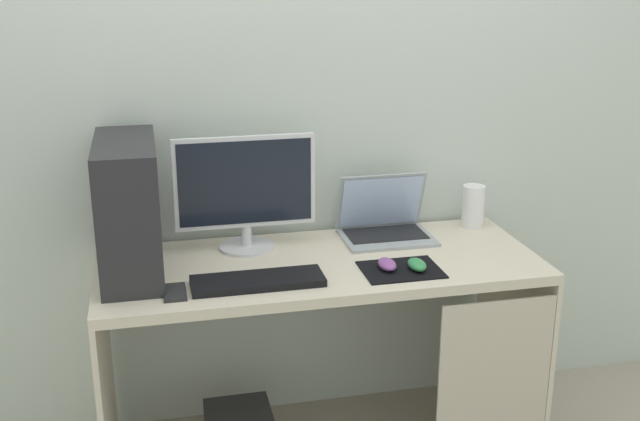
{
  "coord_description": "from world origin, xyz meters",
  "views": [
    {
      "loc": [
        -0.55,
        -2.4,
        1.73
      ],
      "look_at": [
        0.0,
        0.0,
        0.93
      ],
      "focal_mm": 43.5,
      "sensor_mm": 36.0,
      "label": 1
    }
  ],
  "objects_px": {
    "pc_tower": "(129,208)",
    "speaker": "(473,206)",
    "keyboard": "(258,281)",
    "mouse_left": "(387,264)",
    "cell_phone": "(175,292)",
    "monitor": "(245,192)",
    "laptop": "(385,224)",
    "mouse_right": "(417,265)"
  },
  "relations": [
    {
      "from": "mouse_right",
      "to": "cell_phone",
      "type": "height_order",
      "value": "mouse_right"
    },
    {
      "from": "speaker",
      "to": "keyboard",
      "type": "height_order",
      "value": "speaker"
    },
    {
      "from": "speaker",
      "to": "cell_phone",
      "type": "bearing_deg",
      "value": -161.4
    },
    {
      "from": "laptop",
      "to": "monitor",
      "type": "bearing_deg",
      "value": -177.91
    },
    {
      "from": "mouse_right",
      "to": "cell_phone",
      "type": "relative_size",
      "value": 0.74
    },
    {
      "from": "pc_tower",
      "to": "monitor",
      "type": "height_order",
      "value": "pc_tower"
    },
    {
      "from": "cell_phone",
      "to": "pc_tower",
      "type": "bearing_deg",
      "value": 119.84
    },
    {
      "from": "laptop",
      "to": "speaker",
      "type": "relative_size",
      "value": 2.02
    },
    {
      "from": "monitor",
      "to": "mouse_left",
      "type": "distance_m",
      "value": 0.55
    },
    {
      "from": "laptop",
      "to": "cell_phone",
      "type": "height_order",
      "value": "laptop"
    },
    {
      "from": "monitor",
      "to": "laptop",
      "type": "xyz_separation_m",
      "value": [
        0.52,
        0.02,
        -0.17
      ]
    },
    {
      "from": "speaker",
      "to": "cell_phone",
      "type": "xyz_separation_m",
      "value": [
        -1.15,
        -0.39,
        -0.08
      ]
    },
    {
      "from": "pc_tower",
      "to": "cell_phone",
      "type": "relative_size",
      "value": 3.69
    },
    {
      "from": "pc_tower",
      "to": "speaker",
      "type": "distance_m",
      "value": 1.29
    },
    {
      "from": "keyboard",
      "to": "mouse_right",
      "type": "relative_size",
      "value": 4.38
    },
    {
      "from": "pc_tower",
      "to": "laptop",
      "type": "distance_m",
      "value": 0.94
    },
    {
      "from": "mouse_right",
      "to": "laptop",
      "type": "bearing_deg",
      "value": 90.52
    },
    {
      "from": "laptop",
      "to": "mouse_right",
      "type": "height_order",
      "value": "laptop"
    },
    {
      "from": "pc_tower",
      "to": "mouse_left",
      "type": "xyz_separation_m",
      "value": [
        0.82,
        -0.18,
        -0.2
      ]
    },
    {
      "from": "mouse_right",
      "to": "speaker",
      "type": "bearing_deg",
      "value": 46.38
    },
    {
      "from": "monitor",
      "to": "laptop",
      "type": "height_order",
      "value": "monitor"
    },
    {
      "from": "pc_tower",
      "to": "keyboard",
      "type": "distance_m",
      "value": 0.48
    },
    {
      "from": "laptop",
      "to": "mouse_right",
      "type": "relative_size",
      "value": 3.43
    },
    {
      "from": "mouse_right",
      "to": "cell_phone",
      "type": "distance_m",
      "value": 0.79
    },
    {
      "from": "mouse_left",
      "to": "keyboard",
      "type": "bearing_deg",
      "value": -177.37
    },
    {
      "from": "laptop",
      "to": "keyboard",
      "type": "distance_m",
      "value": 0.63
    },
    {
      "from": "pc_tower",
      "to": "cell_phone",
      "type": "distance_m",
      "value": 0.33
    },
    {
      "from": "laptop",
      "to": "keyboard",
      "type": "relative_size",
      "value": 0.78
    },
    {
      "from": "laptop",
      "to": "cell_phone",
      "type": "xyz_separation_m",
      "value": [
        -0.79,
        -0.36,
        -0.04
      ]
    },
    {
      "from": "mouse_left",
      "to": "pc_tower",
      "type": "bearing_deg",
      "value": 167.57
    },
    {
      "from": "laptop",
      "to": "mouse_left",
      "type": "height_order",
      "value": "laptop"
    },
    {
      "from": "pc_tower",
      "to": "mouse_right",
      "type": "bearing_deg",
      "value": -12.67
    },
    {
      "from": "keyboard",
      "to": "mouse_right",
      "type": "bearing_deg",
      "value": -0.54
    },
    {
      "from": "pc_tower",
      "to": "keyboard",
      "type": "xyz_separation_m",
      "value": [
        0.38,
        -0.2,
        -0.21
      ]
    },
    {
      "from": "speaker",
      "to": "mouse_left",
      "type": "xyz_separation_m",
      "value": [
        -0.45,
        -0.35,
        -0.06
      ]
    },
    {
      "from": "mouse_left",
      "to": "cell_phone",
      "type": "xyz_separation_m",
      "value": [
        -0.69,
        -0.03,
        -0.02
      ]
    },
    {
      "from": "speaker",
      "to": "cell_phone",
      "type": "relative_size",
      "value": 1.25
    },
    {
      "from": "keyboard",
      "to": "mouse_left",
      "type": "xyz_separation_m",
      "value": [
        0.43,
        0.02,
        0.01
      ]
    },
    {
      "from": "speaker",
      "to": "mouse_left",
      "type": "height_order",
      "value": "speaker"
    },
    {
      "from": "pc_tower",
      "to": "monitor",
      "type": "distance_m",
      "value": 0.41
    },
    {
      "from": "mouse_left",
      "to": "mouse_right",
      "type": "height_order",
      "value": "same"
    },
    {
      "from": "mouse_left",
      "to": "cell_phone",
      "type": "bearing_deg",
      "value": -177.16
    }
  ]
}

